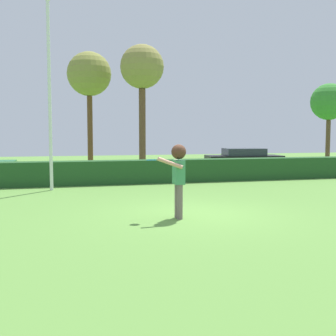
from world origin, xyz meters
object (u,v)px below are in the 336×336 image
person (178,171)px  lamppost (49,85)px  frisbee (151,160)px  birch_tree (329,102)px  maple_tree (142,69)px  bare_elm_tree (89,75)px  parked_car_black (244,158)px

person → lamppost: (-3.04, 6.08, 2.64)m
frisbee → birch_tree: (15.87, 15.13, 2.78)m
birch_tree → maple_tree: bearing=-171.8°
lamppost → bare_elm_tree: 9.87m
birch_tree → maple_tree: size_ratio=0.79×
parked_car_black → maple_tree: maple_tree is taller
maple_tree → lamppost: bearing=-123.8°
frisbee → lamppost: size_ratio=0.03×
maple_tree → bare_elm_tree: size_ratio=1.01×
lamppost → maple_tree: maple_tree is taller
lamppost → birch_tree: bearing=26.6°
parked_car_black → maple_tree: (-5.55, 1.39, 4.93)m
person → frisbee: bearing=171.0°
birch_tree → bare_elm_tree: size_ratio=0.80×
person → frisbee: 0.71m
bare_elm_tree → maple_tree: bearing=-39.8°
frisbee → parked_car_black: 14.29m
lamppost → parked_car_black: (10.39, 5.84, -3.12)m
parked_car_black → birch_tree: (7.87, 3.32, 3.52)m
maple_tree → bare_elm_tree: 3.54m
parked_car_black → bare_elm_tree: size_ratio=0.64×
frisbee → birch_tree: 22.10m
frisbee → parked_car_black: size_ratio=0.05×
bare_elm_tree → person: bearing=-86.6°
lamppost → birch_tree: (18.27, 9.16, 0.41)m
person → birch_tree: bearing=45.0°
person → parked_car_black: (7.35, 11.92, -0.48)m
birch_tree → bare_elm_tree: bearing=178.8°
person → lamppost: bearing=116.6°
birch_tree → lamppost: bearing=-153.4°
lamppost → person: bearing=-63.4°
maple_tree → bare_elm_tree: maple_tree is taller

